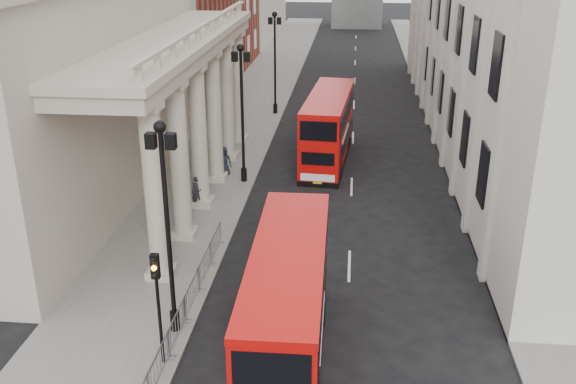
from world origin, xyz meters
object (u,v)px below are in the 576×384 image
(pedestrian_c, at_px, (224,162))
(pedestrian_b, at_px, (160,208))
(lamp_post_mid, at_px, (242,105))
(pedestrian_a, at_px, (198,192))
(lamp_post_north, at_px, (275,56))
(bus_far, at_px, (328,126))
(traffic_light, at_px, (157,289))
(lamp_post_south, at_px, (167,216))
(bus_near, at_px, (288,305))

(pedestrian_c, bearing_deg, pedestrian_b, -109.62)
(lamp_post_mid, bearing_deg, pedestrian_c, 152.77)
(pedestrian_b, height_order, pedestrian_c, pedestrian_c)
(pedestrian_a, distance_m, pedestrian_c, 5.11)
(lamp_post_north, distance_m, bus_far, 12.51)
(lamp_post_north, distance_m, traffic_light, 34.07)
(bus_far, relative_size, pedestrian_c, 5.52)
(pedestrian_b, relative_size, pedestrian_c, 0.87)
(bus_far, bearing_deg, pedestrian_c, -142.75)
(lamp_post_south, distance_m, bus_near, 5.36)
(lamp_post_north, bearing_deg, pedestrian_b, -98.44)
(lamp_post_south, bearing_deg, lamp_post_mid, 90.00)
(traffic_light, relative_size, bus_near, 0.42)
(lamp_post_south, bearing_deg, pedestrian_b, 109.51)
(lamp_post_north, xyz_separation_m, bus_far, (4.92, -11.21, -2.56))
(lamp_post_north, distance_m, bus_near, 33.74)
(lamp_post_north, relative_size, pedestrian_b, 4.97)
(bus_near, bearing_deg, lamp_post_south, 162.41)
(lamp_post_north, bearing_deg, lamp_post_south, -90.00)
(pedestrian_a, xyz_separation_m, pedestrian_c, (0.48, 5.08, 0.03))
(lamp_post_south, bearing_deg, lamp_post_north, 90.00)
(lamp_post_south, bearing_deg, traffic_light, -87.16)
(lamp_post_north, bearing_deg, bus_far, -66.33)
(pedestrian_b, bearing_deg, lamp_post_north, -122.95)
(lamp_post_mid, relative_size, pedestrian_b, 4.97)
(traffic_light, distance_m, bus_far, 23.32)
(traffic_light, height_order, bus_far, bus_far)
(bus_near, height_order, pedestrian_b, bus_near)
(lamp_post_north, relative_size, bus_near, 0.81)
(lamp_post_north, relative_size, bus_far, 0.79)
(bus_near, distance_m, pedestrian_c, 19.00)
(lamp_post_north, height_order, bus_far, lamp_post_north)
(lamp_post_south, height_order, traffic_light, lamp_post_south)
(pedestrian_c, bearing_deg, bus_far, 28.86)
(bus_far, bearing_deg, lamp_post_south, -99.17)
(bus_far, height_order, pedestrian_c, bus_far)
(lamp_post_mid, relative_size, pedestrian_c, 4.33)
(lamp_post_mid, relative_size, bus_far, 0.79)
(lamp_post_south, relative_size, bus_near, 0.81)
(lamp_post_south, xyz_separation_m, lamp_post_mid, (0.00, 16.00, 0.00))
(bus_far, xyz_separation_m, pedestrian_a, (-6.75, -9.17, -1.30))
(lamp_post_north, height_order, pedestrian_a, lamp_post_north)
(traffic_light, xyz_separation_m, pedestrian_b, (-3.45, 11.47, -2.15))
(pedestrian_b, bearing_deg, pedestrian_a, -149.38)
(traffic_light, bearing_deg, lamp_post_south, 92.84)
(pedestrian_b, bearing_deg, lamp_post_mid, -141.57)
(traffic_light, distance_m, pedestrian_c, 18.88)
(pedestrian_a, relative_size, pedestrian_b, 1.11)
(lamp_post_mid, height_order, pedestrian_c, lamp_post_mid)
(pedestrian_a, bearing_deg, bus_near, -84.20)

